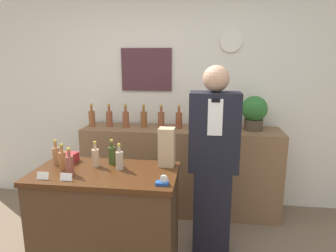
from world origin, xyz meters
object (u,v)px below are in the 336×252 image
object	(u,v)px
paper_bag	(167,147)
tape_dispenser	(163,182)
shopkeeper	(213,163)
potted_plant	(254,112)

from	to	relation	value
paper_bag	tape_dispenser	distance (m)	0.41
tape_dispenser	shopkeeper	bearing A→B (deg)	60.37
shopkeeper	paper_bag	size ratio (longest dim) A/B	5.38
potted_plant	tape_dispenser	bearing A→B (deg)	-120.27
potted_plant	paper_bag	distance (m)	1.32
paper_bag	shopkeeper	bearing A→B (deg)	33.24
shopkeeper	tape_dispenser	size ratio (longest dim) A/B	19.23
shopkeeper	potted_plant	distance (m)	0.94
potted_plant	tape_dispenser	xyz separation A→B (m)	(-0.81, -1.39, -0.28)
shopkeeper	potted_plant	xyz separation A→B (m)	(0.45, 0.75, 0.35)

